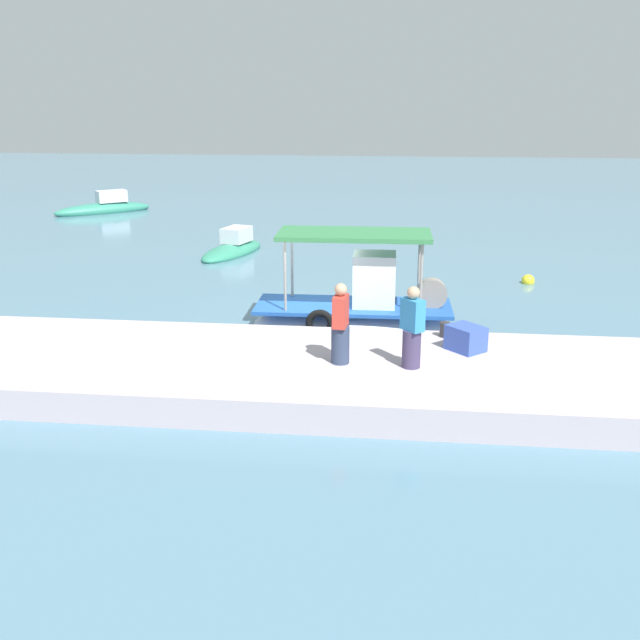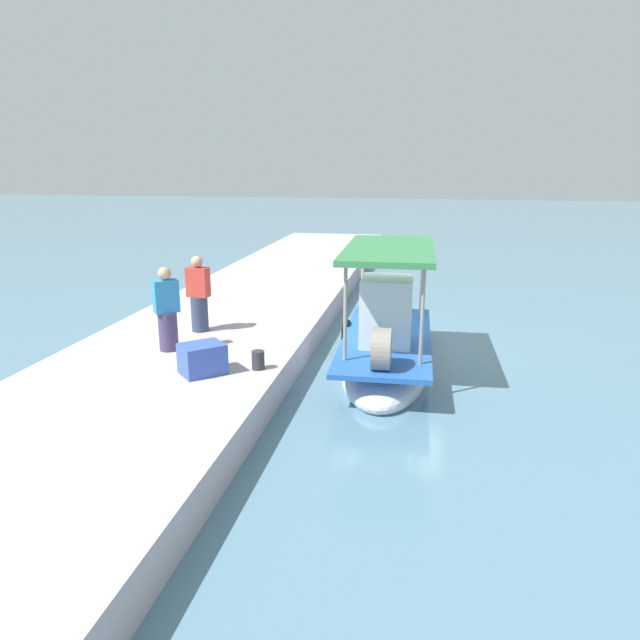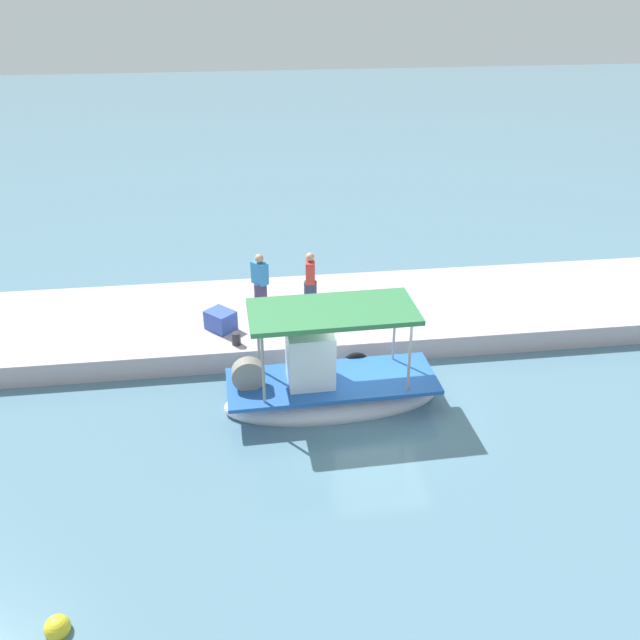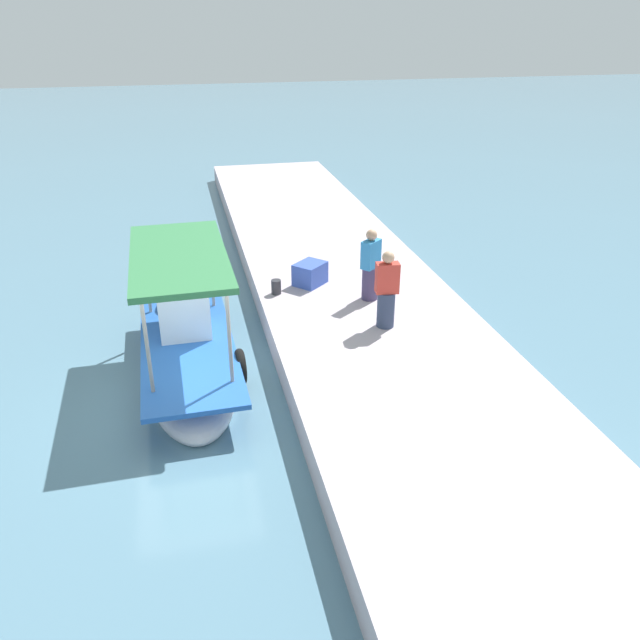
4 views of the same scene
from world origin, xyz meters
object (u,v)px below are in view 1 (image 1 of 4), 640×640
Objects in this scene: mooring_bollard at (445,329)px; fisherman_by_crate at (412,331)px; fisherman_near_bollard at (340,327)px; moored_boat_near at (233,249)px; marker_buoy at (528,281)px; moored_boat_mid at (104,208)px; cargo_crate at (466,338)px; main_fishing_boat at (357,313)px.

fisherman_by_crate is at bearing -110.38° from mooring_bollard.
moored_boat_near is (-5.52, 13.88, -1.25)m from fisherman_near_bollard.
marker_buoy is at bearing 68.83° from fisherman_by_crate.
moored_boat_mid is at bearing 124.48° from fisherman_by_crate.
marker_buoy is at bearing 61.78° from fisherman_near_bollard.
moored_boat_near is (-10.97, 3.73, 0.07)m from marker_buoy.
cargo_crate is at bearing 44.97° from fisherman_by_crate.
fisherman_by_crate is 2.35m from mooring_bollard.
fisherman_by_crate reaches higher than mooring_bollard.
moored_boat_mid is (-20.25, 13.48, 0.15)m from marker_buoy.
fisherman_near_bollard is 1.00× the size of fisherman_by_crate.
main_fishing_boat reaches higher than moored_boat_near.
fisherman_by_crate is at bearing -3.47° from fisherman_near_bollard.
cargo_crate is at bearing -66.23° from mooring_bollard.
moored_boat_mid is (-14.88, 19.38, -0.27)m from main_fishing_boat.
marker_buoy is at bearing 68.63° from mooring_bollard.
fisherman_near_bollard is at bearing -91.00° from main_fishing_boat.
cargo_crate is 0.17× the size of moored_boat_near.
main_fishing_boat is 3.13m from mooring_bollard.
main_fishing_boat is 15.38× the size of mooring_bollard.
fisherman_by_crate is 28.80m from moored_boat_mid.
fisherman_near_bollard is at bearing -118.22° from marker_buoy.
main_fishing_boat is 11.14m from moored_boat_near.
fisherman_near_bollard reaches higher than marker_buoy.
main_fishing_boat is at bearing -52.48° from moored_boat_mid.
fisherman_near_bollard is 2.27× the size of cargo_crate.
fisherman_near_bollard is at bearing -157.53° from cargo_crate.
fisherman_near_bollard is 3.11m from mooring_bollard.
main_fishing_boat is at bearing 134.82° from mooring_bollard.
main_fishing_boat is 7.99m from marker_buoy.
cargo_crate reaches higher than moored_boat_mid.
fisherman_by_crate is 1.77m from cargo_crate.
main_fishing_boat is at bearing 129.69° from cargo_crate.
moored_boat_mid is at bearing 127.83° from cargo_crate.
main_fishing_boat reaches higher than marker_buoy.
main_fishing_boat is at bearing 107.96° from fisherman_by_crate.
cargo_crate is (2.68, 1.11, -0.50)m from fisherman_near_bollard.
moored_boat_mid is at bearing 127.52° from main_fishing_boat.
mooring_bollard is 0.82× the size of marker_buoy.
moored_boat_mid reaches higher than moored_boat_near.
fisherman_by_crate is (1.48, -0.09, 0.00)m from fisherman_near_bollard.
mooring_bollard is 0.07× the size of moored_boat_mid.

